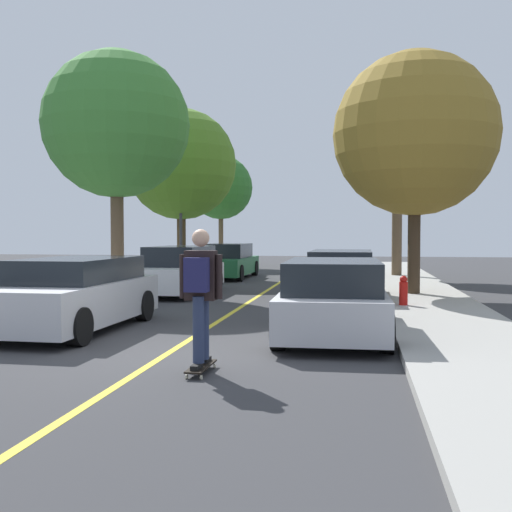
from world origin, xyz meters
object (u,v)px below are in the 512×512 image
Objects in this scene: parked_car_left_near at (180,271)px; fire_hydrant at (403,290)px; streetlamp at (181,191)px; parked_car_left_nearest at (74,294)px; street_tree_right_nearest at (415,134)px; parked_car_right_nearest at (333,299)px; skateboard at (201,367)px; parked_car_right_near at (342,276)px; street_tree_left_near at (181,165)px; street_tree_left_nearest at (116,125)px; street_tree_left_far at (221,188)px; parked_car_left_far at (227,261)px; street_tree_right_near at (398,154)px; skateboarder at (200,288)px.

fire_hydrant is (6.39, -2.99, -0.22)m from parked_car_left_near.
fire_hydrant is at bearing -48.03° from streetlamp.
parked_car_left_nearest is 10.52m from street_tree_right_nearest.
parked_car_left_near is 8.50m from parked_car_right_nearest.
parked_car_right_nearest is 5.06× the size of skateboard.
street_tree_left_near is (-6.88, 8.31, 4.02)m from parked_car_right_near.
parked_car_right_nearest is at bearing -62.96° from streetlamp.
street_tree_left_near is (0.00, 6.93, -0.44)m from street_tree_left_nearest.
street_tree_left_far reaches higher than parked_car_right_nearest.
streetlamp is at bearing -74.86° from street_tree_left_near.
street_tree_left_near is (-1.99, 13.93, 4.02)m from parked_car_left_nearest.
street_tree_left_far is at bearing 113.50° from parked_car_right_near.
fire_hydrant is (8.38, -3.02, -4.66)m from street_tree_left_nearest.
parked_car_right_nearest is 3.54m from skateboard.
street_tree_right_near is (6.88, 0.91, 4.35)m from parked_car_left_far.
skateboard is (-3.60, -17.67, -4.95)m from street_tree_right_near.
parked_car_left_far reaches higher than parked_car_left_nearest.
parked_car_left_far is at bearing 121.23° from parked_car_right_near.
parked_car_left_nearest is 0.64× the size of street_tree_left_near.
fire_hydrant is at bearing -25.11° from parked_car_left_near.
parked_car_left_near is at bearing -0.72° from street_tree_left_nearest.
parked_car_left_far is 14.51m from parked_car_right_nearest.
street_tree_left_nearest is at bearing 134.60° from parked_car_right_nearest.
street_tree_right_near is at bearing 4.28° from street_tree_left_near.
parked_car_left_nearest is 6.98m from parked_car_left_near.
street_tree_right_near reaches higher than parked_car_right_nearest.
parked_car_left_far is at bearing -172.46° from street_tree_right_near.
street_tree_left_far is (0.00, 7.52, -0.41)m from street_tree_left_near.
parked_car_left_near is 5.40× the size of skateboard.
street_tree_right_near is at bearing 87.34° from fire_hydrant.
street_tree_right_nearest reaches higher than parked_car_left_nearest.
streetlamp is (-8.63, -1.56, -1.47)m from street_tree_right_near.
street_tree_right_nearest is (8.88, -14.53, 0.32)m from street_tree_left_far.
parked_car_right_nearest is at bearing -63.67° from street_tree_left_near.
street_tree_left_near is 3.84× the size of skateboarder.
street_tree_left_near reaches higher than street_tree_right_nearest.
street_tree_right_near is 18.70m from skateboard.
parked_car_left_nearest is 0.74× the size of street_tree_left_far.
street_tree_right_near is at bearing 40.55° from street_tree_left_nearest.
skateboarder is at bearing -101.50° from street_tree_right_near.
fire_hydrant is 7.77m from skateboarder.
street_tree_right_near is 3.67× the size of skateboarder.
parked_car_left_far is 0.80× the size of street_tree_left_far.
street_tree_right_near is (8.88, -6.86, 0.73)m from street_tree_left_far.
parked_car_right_near is at bearing -58.77° from parked_car_left_far.
street_tree_right_near is at bearing 82.22° from parked_car_right_nearest.
parked_car_right_near is 0.61× the size of street_tree_right_nearest.
parked_car_left_far is (-0.00, 13.68, -0.01)m from parked_car_left_nearest.
street_tree_right_near reaches higher than parked_car_left_nearest.
parked_car_left_far reaches higher than skateboard.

